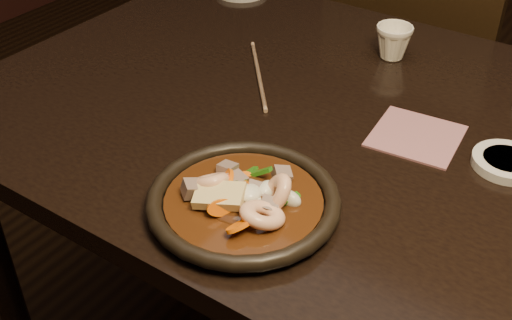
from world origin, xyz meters
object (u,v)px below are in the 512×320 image
Objects in this scene: plate at (244,202)px; tea_cup at (393,41)px; table at (410,180)px; chair at (418,60)px.

tea_cup reaches higher than plate.
chair is (-0.25, 0.69, -0.14)m from table.
chair is 3.58× the size of plate.
tea_cup is at bearing 122.34° from table.
plate is (-0.14, -0.29, 0.09)m from table.
table is at bearing 110.46° from chair.
chair is 0.51m from tea_cup.
plate is at bearing -87.28° from tea_cup.
chair reaches higher than plate.
table is at bearing -57.66° from tea_cup.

